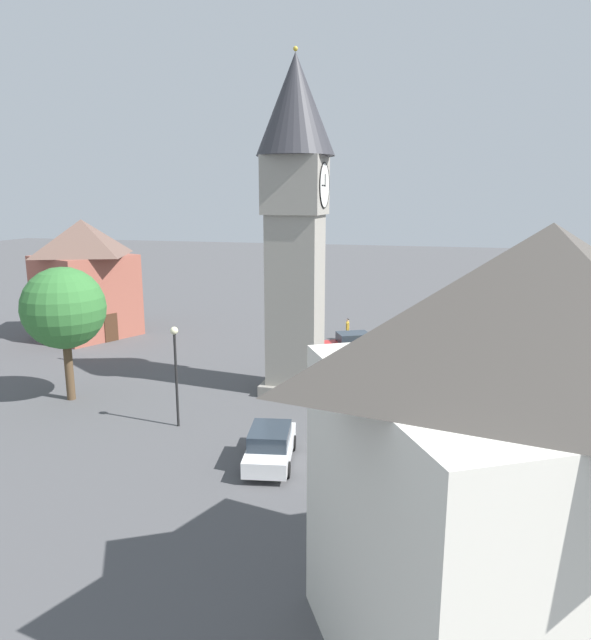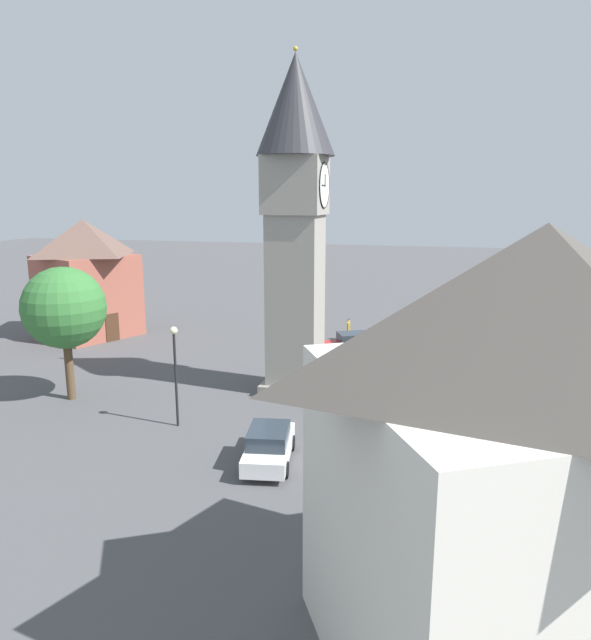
{
  "view_description": "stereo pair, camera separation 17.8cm",
  "coord_description": "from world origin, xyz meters",
  "px_view_note": "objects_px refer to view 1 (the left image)",
  "views": [
    {
      "loc": [
        29.23,
        7.69,
        10.53
      ],
      "look_at": [
        0.0,
        0.0,
        4.01
      ],
      "focal_mm": 31.91,
      "sensor_mm": 36.0,
      "label": 1
    },
    {
      "loc": [
        29.18,
        7.86,
        10.53
      ],
      "look_at": [
        0.0,
        0.0,
        4.01
      ],
      "focal_mm": 31.91,
      "sensor_mm": 36.0,
      "label": 2
    }
  ],
  "objects_px": {
    "clock_tower": "(296,201)",
    "car_white_side": "(550,456)",
    "pedestrian": "(348,327)",
    "tree": "(64,308)",
    "lamp_post": "(175,360)",
    "car_silver_kerb": "(352,344)",
    "car_blue_kerb": "(270,445)",
    "car_red_corner": "(402,362)",
    "building_shop_left": "(85,277)",
    "building_terrace_right": "(532,458)"
  },
  "relations": [
    {
      "from": "pedestrian",
      "to": "car_blue_kerb",
      "type": "bearing_deg",
      "value": 1.01
    },
    {
      "from": "building_shop_left",
      "to": "lamp_post",
      "type": "height_order",
      "value": "building_shop_left"
    },
    {
      "from": "car_red_corner",
      "to": "building_shop_left",
      "type": "distance_m",
      "value": 24.95
    },
    {
      "from": "clock_tower",
      "to": "tree",
      "type": "distance_m",
      "value": 13.23
    },
    {
      "from": "clock_tower",
      "to": "lamp_post",
      "type": "xyz_separation_m",
      "value": [
        6.33,
        -4.05,
        -7.15
      ]
    },
    {
      "from": "building_terrace_right",
      "to": "clock_tower",
      "type": "bearing_deg",
      "value": -150.54
    },
    {
      "from": "clock_tower",
      "to": "tree",
      "type": "relative_size",
      "value": 2.52
    },
    {
      "from": "car_silver_kerb",
      "to": "building_shop_left",
      "type": "distance_m",
      "value": 21.05
    },
    {
      "from": "car_white_side",
      "to": "pedestrian",
      "type": "xyz_separation_m",
      "value": [
        -18.92,
        -11.13,
        0.25
      ]
    },
    {
      "from": "car_silver_kerb",
      "to": "tree",
      "type": "relative_size",
      "value": 0.63
    },
    {
      "from": "clock_tower",
      "to": "building_terrace_right",
      "type": "xyz_separation_m",
      "value": [
        17.17,
        9.7,
        -5.24
      ]
    },
    {
      "from": "building_shop_left",
      "to": "car_white_side",
      "type": "bearing_deg",
      "value": 63.48
    },
    {
      "from": "pedestrian",
      "to": "building_terrace_right",
      "type": "bearing_deg",
      "value": 16.82
    },
    {
      "from": "tree",
      "to": "lamp_post",
      "type": "xyz_separation_m",
      "value": [
        1.89,
        7.17,
        -1.71
      ]
    },
    {
      "from": "car_silver_kerb",
      "to": "lamp_post",
      "type": "relative_size",
      "value": 0.93
    },
    {
      "from": "car_silver_kerb",
      "to": "car_white_side",
      "type": "distance_m",
      "value": 18.2
    },
    {
      "from": "car_blue_kerb",
      "to": "building_terrace_right",
      "type": "xyz_separation_m",
      "value": [
        8.31,
        8.42,
        4.37
      ]
    },
    {
      "from": "lamp_post",
      "to": "car_silver_kerb",
      "type": "bearing_deg",
      "value": 157.74
    },
    {
      "from": "lamp_post",
      "to": "building_terrace_right",
      "type": "bearing_deg",
      "value": 51.74
    },
    {
      "from": "car_white_side",
      "to": "lamp_post",
      "type": "height_order",
      "value": "lamp_post"
    },
    {
      "from": "pedestrian",
      "to": "tree",
      "type": "xyz_separation_m",
      "value": [
        16.34,
        -12.13,
        3.93
      ]
    },
    {
      "from": "building_shop_left",
      "to": "building_terrace_right",
      "type": "distance_m",
      "value": 38.33
    },
    {
      "from": "tree",
      "to": "car_blue_kerb",
      "type": "bearing_deg",
      "value": 70.54
    },
    {
      "from": "car_blue_kerb",
      "to": "tree",
      "type": "relative_size",
      "value": 0.61
    },
    {
      "from": "car_white_side",
      "to": "tree",
      "type": "relative_size",
      "value": 0.61
    },
    {
      "from": "car_white_side",
      "to": "car_silver_kerb",
      "type": "bearing_deg",
      "value": -145.91
    },
    {
      "from": "car_blue_kerb",
      "to": "pedestrian",
      "type": "bearing_deg",
      "value": -178.99
    },
    {
      "from": "lamp_post",
      "to": "car_white_side",
      "type": "bearing_deg",
      "value": 87.54
    },
    {
      "from": "tree",
      "to": "building_terrace_right",
      "type": "relative_size",
      "value": 0.66
    },
    {
      "from": "clock_tower",
      "to": "car_white_side",
      "type": "distance_m",
      "value": 16.93
    },
    {
      "from": "tree",
      "to": "clock_tower",
      "type": "bearing_deg",
      "value": 111.61
    },
    {
      "from": "car_red_corner",
      "to": "tree",
      "type": "distance_m",
      "value": 19.42
    },
    {
      "from": "car_blue_kerb",
      "to": "car_red_corner",
      "type": "bearing_deg",
      "value": 162.53
    },
    {
      "from": "lamp_post",
      "to": "pedestrian",
      "type": "bearing_deg",
      "value": 164.79
    },
    {
      "from": "pedestrian",
      "to": "building_shop_left",
      "type": "xyz_separation_m",
      "value": [
        3.5,
        -19.77,
        3.56
      ]
    },
    {
      "from": "clock_tower",
      "to": "car_white_side",
      "type": "bearing_deg",
      "value": 59.76
    },
    {
      "from": "building_shop_left",
      "to": "lamp_post",
      "type": "xyz_separation_m",
      "value": [
        14.73,
        14.81,
        -1.34
      ]
    },
    {
      "from": "lamp_post",
      "to": "clock_tower",
      "type": "bearing_deg",
      "value": 147.4
    },
    {
      "from": "car_white_side",
      "to": "clock_tower",
      "type": "bearing_deg",
      "value": -120.24
    },
    {
      "from": "tree",
      "to": "building_terrace_right",
      "type": "distance_m",
      "value": 24.48
    },
    {
      "from": "clock_tower",
      "to": "car_blue_kerb",
      "type": "relative_size",
      "value": 4.1
    },
    {
      "from": "pedestrian",
      "to": "building_shop_left",
      "type": "relative_size",
      "value": 0.19
    },
    {
      "from": "clock_tower",
      "to": "car_blue_kerb",
      "type": "distance_m",
      "value": 13.14
    },
    {
      "from": "tree",
      "to": "lamp_post",
      "type": "distance_m",
      "value": 7.61
    },
    {
      "from": "car_red_corner",
      "to": "lamp_post",
      "type": "bearing_deg",
      "value": -41.3
    },
    {
      "from": "clock_tower",
      "to": "car_silver_kerb",
      "type": "height_order",
      "value": "clock_tower"
    },
    {
      "from": "car_silver_kerb",
      "to": "clock_tower",
      "type": "bearing_deg",
      "value": -12.87
    },
    {
      "from": "clock_tower",
      "to": "car_blue_kerb",
      "type": "height_order",
      "value": "clock_tower"
    },
    {
      "from": "car_white_side",
      "to": "lamp_post",
      "type": "distance_m",
      "value": 16.29
    },
    {
      "from": "car_white_side",
      "to": "building_shop_left",
      "type": "bearing_deg",
      "value": -116.52
    }
  ]
}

